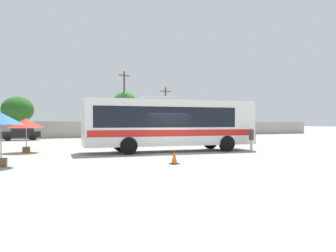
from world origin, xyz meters
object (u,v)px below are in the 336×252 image
Objects in this scene: vendor_umbrella_near_gate_blue at (1,120)px; utility_pole_near at (165,110)px; attendant_by_bus_door at (251,138)px; parked_car_second_black at (20,133)px; roadside_tree_midleft at (18,110)px; traffic_cone_on_apron at (174,157)px; roadside_tree_midright at (125,102)px; vendor_umbrella_secondary_red at (26,124)px; coach_bus_white_red at (169,122)px; utility_pole_far at (124,102)px.

vendor_umbrella_near_gate_blue is 0.31× the size of utility_pole_near.
attendant_by_bus_door is at bearing 3.62° from vendor_umbrella_near_gate_blue.
roadside_tree_midleft is at bearing 89.13° from parked_car_second_black.
traffic_cone_on_apron is at bearing -115.74° from utility_pole_near.
roadside_tree_midleft is 0.85× the size of roadside_tree_midright.
utility_pole_near is (21.58, 23.55, 2.07)m from vendor_umbrella_secondary_red.
parked_car_second_black is at bearing 101.24° from traffic_cone_on_apron.
vendor_umbrella_near_gate_blue is at bearing -176.38° from attendant_by_bus_door.
traffic_cone_on_apron is (-9.03, -32.42, -4.60)m from roadside_tree_midright.
coach_bus_white_red reaches higher than parked_car_second_black.
utility_pole_far reaches higher than traffic_cone_on_apron.
vendor_umbrella_near_gate_blue is 0.57× the size of parked_car_second_black.
attendant_by_bus_door is 14.52m from vendor_umbrella_secondary_red.
utility_pole_near is 36.90m from traffic_cone_on_apron.
traffic_cone_on_apron is at bearing -114.89° from coach_bus_white_red.
vendor_umbrella_secondary_red is 16.50m from parked_car_second_black.
roadside_tree_midright is (16.11, 29.86, 2.90)m from vendor_umbrella_near_gate_blue.
vendor_umbrella_near_gate_blue is 7.72m from traffic_cone_on_apron.
coach_bus_white_red is 30.71m from roadside_tree_midleft.
utility_pole_near is 7.30m from utility_pole_far.
traffic_cone_on_apron is (-7.55, -3.49, -0.60)m from attendant_by_bus_door.
utility_pole_near is 11.65× the size of traffic_cone_on_apron.
utility_pole_near reaches higher than traffic_cone_on_apron.
utility_pole_near is (23.03, 30.51, 1.90)m from vendor_umbrella_near_gate_blue.
utility_pole_far is 1.45× the size of roadside_tree_midright.
utility_pole_near reaches higher than attendant_by_bus_door.
vendor_umbrella_near_gate_blue is at bearing 160.07° from traffic_cone_on_apron.
utility_pole_near is at bearing 5.38° from roadside_tree_midright.
roadside_tree_midright reaches higher than attendant_by_bus_door.
utility_pole_far is (15.87, 29.41, 2.84)m from vendor_umbrella_near_gate_blue.
vendor_umbrella_secondary_red is 0.24× the size of utility_pole_far.
attendant_by_bus_door is 30.90m from utility_pole_near.
coach_bus_white_red reaches higher than attendant_by_bus_door.
roadside_tree_midleft is at bearing 86.44° from vendor_umbrella_near_gate_blue.
vendor_umbrella_secondary_red is 26.86m from utility_pole_far.
parked_car_second_black is at bearing 85.32° from vendor_umbrella_near_gate_blue.
coach_bus_white_red is 1.81× the size of roadside_tree_midright.
utility_pole_far is 14.53× the size of traffic_cone_on_apron.
coach_bus_white_red is at bearing -68.12° from parked_car_second_black.
attendant_by_bus_door is at bearing -60.51° from parked_car_second_black.
utility_pole_far is (13.95, 6.00, 4.04)m from parked_car_second_black.
parked_car_second_black is at bearing 88.38° from vendor_umbrella_secondary_red.
roadside_tree_midright reaches higher than parked_car_second_black.
parked_car_second_black reaches higher than traffic_cone_on_apron.
attendant_by_bus_door is (4.73, -2.60, -1.02)m from coach_bus_white_red.
utility_pole_far reaches higher than vendor_umbrella_secondary_red.
parked_car_second_black is 15.72m from utility_pole_far.
parked_car_second_black is 0.44× the size of utility_pole_far.
utility_pole_near reaches higher than vendor_umbrella_near_gate_blue.
vendor_umbrella_near_gate_blue reaches higher than attendant_by_bus_door.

